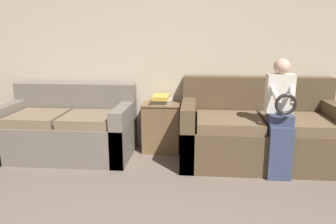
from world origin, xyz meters
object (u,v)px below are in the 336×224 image
Objects in this scene: side_shelf at (162,127)px; book_stack at (162,99)px; couch_main at (259,133)px; child_left_seated at (280,113)px; couch_side at (69,130)px.

book_stack reaches higher than side_shelf.
book_stack is at bearing 167.97° from couch_main.
side_shelf is at bearing 153.38° from child_left_seated.
child_left_seated reaches higher than side_shelf.
book_stack is at bearing 153.24° from child_left_seated.
book_stack is at bearing 38.96° from side_shelf.
couch_side is 2.52× the size of side_shelf.
couch_side is at bearing 170.38° from child_left_seated.
child_left_seated is 1.53m from side_shelf.
book_stack is (0.00, 0.00, 0.36)m from side_shelf.
couch_side is 1.18m from side_shelf.
side_shelf is at bearing -141.04° from book_stack.
couch_main is 1.23m from side_shelf.
couch_main reaches higher than book_stack.
couch_main is 2.35m from couch_side.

